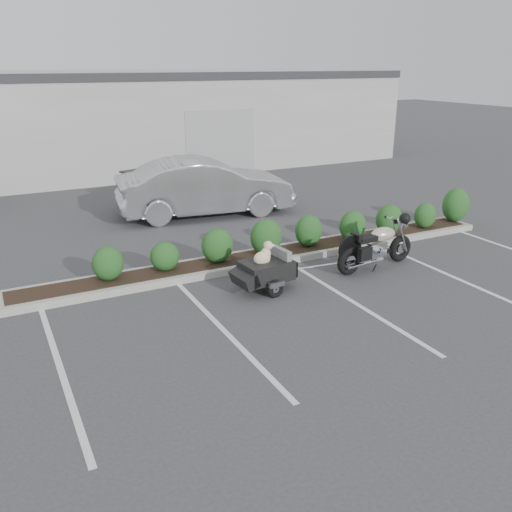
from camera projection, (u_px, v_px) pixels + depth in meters
name	position (u px, v px, depth m)	size (l,w,h in m)	color
ground	(282.00, 301.00, 10.46)	(90.00, 90.00, 0.00)	#38383A
planter_kerb	(273.00, 256.00, 12.71)	(12.00, 1.00, 0.15)	#9E9E93
building	(93.00, 119.00, 24.02)	(26.00, 10.00, 4.00)	#9EA099
motorcycle	(377.00, 247.00, 12.00)	(2.20, 0.79, 1.26)	black
pet_trailer	(266.00, 270.00, 10.84)	(1.76, 0.99, 1.04)	black
sedan	(205.00, 187.00, 16.13)	(1.80, 5.17, 1.70)	#B5B5BC
dumpster	(155.00, 188.00, 17.27)	(2.03, 1.65, 1.15)	navy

